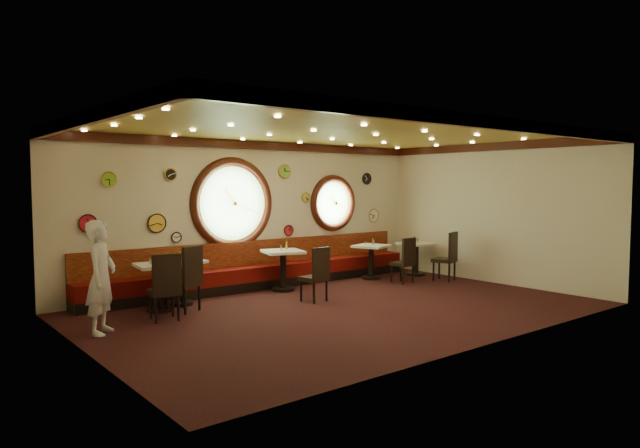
{
  "coord_description": "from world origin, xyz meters",
  "views": [
    {
      "loc": [
        -6.71,
        -7.7,
        2.26
      ],
      "look_at": [
        0.06,
        0.8,
        1.5
      ],
      "focal_mm": 32.0,
      "sensor_mm": 36.0,
      "label": 1
    }
  ],
  "objects_px": {
    "condiment_a_salt": "(150,262)",
    "table_d": "(371,257)",
    "condiment_b_bottle": "(180,256)",
    "chair_c": "(317,271)",
    "table_e": "(416,255)",
    "condiment_e_pepper": "(418,240)",
    "chair_d": "(406,257)",
    "condiment_b_pepper": "(183,257)",
    "condiment_d_bottle": "(373,241)",
    "chair_e": "(449,253)",
    "table_a": "(159,281)",
    "condiment_d_salt": "(366,243)",
    "waiter": "(101,277)",
    "chair_b": "(188,274)",
    "condiment_a_bottle": "(163,258)",
    "table_b": "(180,277)",
    "condiment_a_pepper": "(163,261)",
    "condiment_e_bottle": "(414,239)",
    "condiment_c_bottle": "(286,245)",
    "condiment_d_pepper": "(374,243)",
    "condiment_c_pepper": "(281,248)",
    "condiment_b_salt": "(172,258)",
    "condiment_c_salt": "(281,248)",
    "condiment_e_salt": "(411,241)",
    "chair_a": "(165,283)"
  },
  "relations": [
    {
      "from": "condiment_a_salt",
      "to": "table_d",
      "type": "bearing_deg",
      "value": 1.5
    },
    {
      "from": "condiment_b_bottle",
      "to": "chair_c",
      "type": "bearing_deg",
      "value": -35.47
    },
    {
      "from": "table_e",
      "to": "condiment_e_pepper",
      "type": "bearing_deg",
      "value": -4.1
    },
    {
      "from": "chair_d",
      "to": "condiment_b_pepper",
      "type": "distance_m",
      "value": 5.07
    },
    {
      "from": "table_d",
      "to": "table_e",
      "type": "distance_m",
      "value": 1.27
    },
    {
      "from": "condiment_d_bottle",
      "to": "condiment_e_pepper",
      "type": "relative_size",
      "value": 1.33
    },
    {
      "from": "chair_e",
      "to": "condiment_d_bottle",
      "type": "relative_size",
      "value": 4.83
    },
    {
      "from": "condiment_a_salt",
      "to": "condiment_b_pepper",
      "type": "bearing_deg",
      "value": 19.35
    },
    {
      "from": "table_a",
      "to": "condiment_d_salt",
      "type": "bearing_deg",
      "value": 2.67
    },
    {
      "from": "table_d",
      "to": "waiter",
      "type": "distance_m",
      "value": 6.77
    },
    {
      "from": "chair_d",
      "to": "table_d",
      "type": "bearing_deg",
      "value": 97.2
    },
    {
      "from": "chair_b",
      "to": "chair_c",
      "type": "relative_size",
      "value": 1.11
    },
    {
      "from": "condiment_a_bottle",
      "to": "condiment_b_bottle",
      "type": "xyz_separation_m",
      "value": [
        0.44,
        0.24,
        -0.01
      ]
    },
    {
      "from": "table_b",
      "to": "condiment_a_pepper",
      "type": "relative_size",
      "value": 8.52
    },
    {
      "from": "condiment_e_bottle",
      "to": "condiment_e_pepper",
      "type": "bearing_deg",
      "value": -90.0
    },
    {
      "from": "chair_c",
      "to": "condiment_a_pepper",
      "type": "xyz_separation_m",
      "value": [
        -2.63,
        1.1,
        0.3
      ]
    },
    {
      "from": "condiment_b_bottle",
      "to": "condiment_c_bottle",
      "type": "height_order",
      "value": "condiment_c_bottle"
    },
    {
      "from": "condiment_d_salt",
      "to": "condiment_d_pepper",
      "type": "bearing_deg",
      "value": -37.76
    },
    {
      "from": "condiment_a_pepper",
      "to": "condiment_c_pepper",
      "type": "bearing_deg",
      "value": 5.76
    },
    {
      "from": "condiment_b_salt",
      "to": "condiment_e_pepper",
      "type": "xyz_separation_m",
      "value": [
        6.24,
        -0.5,
        -0.02
      ]
    },
    {
      "from": "table_d",
      "to": "chair_d",
      "type": "height_order",
      "value": "chair_d"
    },
    {
      "from": "condiment_d_bottle",
      "to": "waiter",
      "type": "distance_m",
      "value": 6.91
    },
    {
      "from": "table_d",
      "to": "condiment_a_bottle",
      "type": "relative_size",
      "value": 6.2
    },
    {
      "from": "condiment_c_pepper",
      "to": "condiment_e_pepper",
      "type": "bearing_deg",
      "value": -5.55
    },
    {
      "from": "condiment_c_pepper",
      "to": "condiment_d_bottle",
      "type": "xyz_separation_m",
      "value": [
        2.7,
        0.04,
        -0.02
      ]
    },
    {
      "from": "chair_e",
      "to": "condiment_c_salt",
      "type": "bearing_deg",
      "value": 139.36
    },
    {
      "from": "condiment_c_pepper",
      "to": "condiment_b_pepper",
      "type": "bearing_deg",
      "value": 178.48
    },
    {
      "from": "chair_b",
      "to": "table_a",
      "type": "bearing_deg",
      "value": 109.02
    },
    {
      "from": "chair_e",
      "to": "waiter",
      "type": "height_order",
      "value": "waiter"
    },
    {
      "from": "condiment_c_bottle",
      "to": "condiment_e_bottle",
      "type": "bearing_deg",
      "value": -5.69
    },
    {
      "from": "table_b",
      "to": "waiter",
      "type": "height_order",
      "value": "waiter"
    },
    {
      "from": "chair_e",
      "to": "condiment_a_bottle",
      "type": "bearing_deg",
      "value": 148.96
    },
    {
      "from": "chair_e",
      "to": "condiment_a_pepper",
      "type": "xyz_separation_m",
      "value": [
        -6.51,
        1.13,
        0.25
      ]
    },
    {
      "from": "table_e",
      "to": "chair_b",
      "type": "xyz_separation_m",
      "value": [
        -6.23,
        -0.25,
        0.16
      ]
    },
    {
      "from": "table_d",
      "to": "condiment_e_bottle",
      "type": "height_order",
      "value": "condiment_e_bottle"
    },
    {
      "from": "chair_d",
      "to": "condiment_e_bottle",
      "type": "relative_size",
      "value": 4.4
    },
    {
      "from": "condiment_d_pepper",
      "to": "table_e",
      "type": "bearing_deg",
      "value": -12.85
    },
    {
      "from": "condiment_d_bottle",
      "to": "chair_c",
      "type": "bearing_deg",
      "value": -153.28
    },
    {
      "from": "condiment_c_salt",
      "to": "chair_e",
      "type": "bearing_deg",
      "value": -20.99
    },
    {
      "from": "condiment_c_salt",
      "to": "condiment_e_salt",
      "type": "xyz_separation_m",
      "value": [
        3.66,
        -0.35,
        -0.05
      ]
    },
    {
      "from": "chair_c",
      "to": "condiment_d_bottle",
      "type": "relative_size",
      "value": 4.45
    },
    {
      "from": "table_a",
      "to": "condiment_e_pepper",
      "type": "bearing_deg",
      "value": -1.28
    },
    {
      "from": "table_e",
      "to": "condiment_b_salt",
      "type": "bearing_deg",
      "value": 175.45
    },
    {
      "from": "table_b",
      "to": "condiment_d_pepper",
      "type": "distance_m",
      "value": 4.9
    },
    {
      "from": "table_a",
      "to": "table_d",
      "type": "bearing_deg",
      "value": 1.8
    },
    {
      "from": "table_e",
      "to": "condiment_a_salt",
      "type": "relative_size",
      "value": 8.97
    },
    {
      "from": "chair_e",
      "to": "condiment_d_bottle",
      "type": "distance_m",
      "value": 1.81
    },
    {
      "from": "table_e",
      "to": "condiment_c_bottle",
      "type": "distance_m",
      "value": 3.65
    },
    {
      "from": "condiment_d_salt",
      "to": "condiment_d_bottle",
      "type": "xyz_separation_m",
      "value": [
        0.25,
        0.02,
        0.03
      ]
    },
    {
      "from": "chair_a",
      "to": "condiment_c_pepper",
      "type": "height_order",
      "value": "chair_a"
    }
  ]
}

